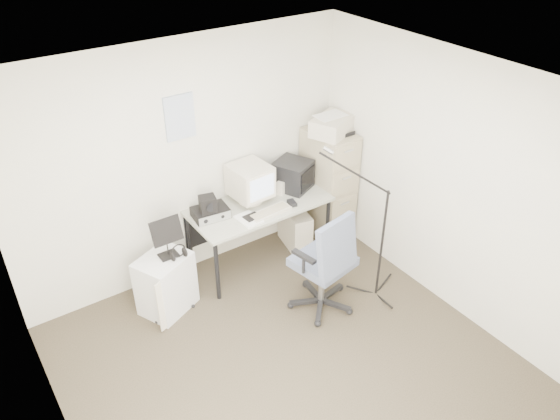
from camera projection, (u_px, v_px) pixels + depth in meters
floor at (290, 367)px, 4.83m from camera, size 3.60×3.60×0.01m
ceiling at (293, 98)px, 3.49m from camera, size 3.60×3.60×0.01m
wall_back at (186, 164)px, 5.41m from camera, size 3.60×0.02×2.50m
wall_left at (49, 356)px, 3.30m from camera, size 0.02×3.60×2.50m
wall_right at (450, 187)px, 5.02m from camera, size 0.02×3.60×2.50m
wall_calendar at (180, 117)px, 5.12m from camera, size 0.30×0.02×0.44m
filing_cabinet at (328, 184)px, 6.26m from camera, size 0.40×0.60×1.30m
printer at (333, 125)px, 5.84m from camera, size 0.58×0.50×0.19m
desk at (260, 233)px, 5.94m from camera, size 1.50×0.70×0.73m
crt_monitor at (250, 184)px, 5.69m from camera, size 0.41×0.43×0.42m
crt_tv at (293, 175)px, 5.96m from camera, size 0.47×0.48×0.32m
desk_speaker at (281, 188)px, 5.89m from camera, size 0.10×0.10×0.15m
keyboard at (270, 212)px, 5.59m from camera, size 0.47×0.20×0.03m
mouse at (292, 203)px, 5.73m from camera, size 0.10×0.14×0.04m
radio_receiver at (210, 212)px, 5.52m from camera, size 0.38×0.29×0.10m
radio_speaker at (208, 204)px, 5.41m from camera, size 0.19×0.18×0.16m
papers at (249, 219)px, 5.49m from camera, size 0.21×0.28×0.02m
pc_tower at (295, 228)px, 6.25m from camera, size 0.32×0.53×0.47m
office_chair at (323, 260)px, 5.20m from camera, size 0.77×0.77×1.14m
side_cart at (166, 284)px, 5.32m from camera, size 0.61×0.56×0.61m
music_stand at (166, 237)px, 5.08m from camera, size 0.31×0.19×0.43m
headphones at (179, 253)px, 5.14m from camera, size 0.22×0.22×0.03m
mic_stand at (384, 229)px, 5.23m from camera, size 0.03×0.03×1.61m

